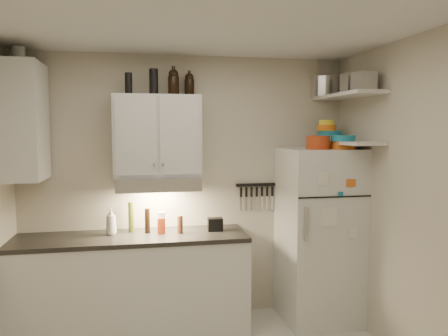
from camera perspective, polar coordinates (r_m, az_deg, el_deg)
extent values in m
cube|color=silver|center=(2.92, -1.48, 19.49)|extent=(3.20, 3.00, 0.02)
cube|color=#BCB4A0|center=(4.36, -4.78, -2.64)|extent=(3.20, 0.02, 2.60)
cube|color=#BCB4A0|center=(3.53, 25.39, -4.92)|extent=(0.02, 3.00, 2.60)
cube|color=silver|center=(4.24, -11.88, -14.95)|extent=(2.10, 0.60, 0.88)
cube|color=black|center=(4.11, -11.99, -8.90)|extent=(2.10, 0.62, 0.04)
cube|color=silver|center=(4.13, -8.72, 4.19)|extent=(0.80, 0.33, 0.75)
cube|color=silver|center=(4.10, -24.78, 5.54)|extent=(0.33, 0.55, 1.00)
cube|color=silver|center=(4.09, -8.60, -1.92)|extent=(0.76, 0.46, 0.12)
cube|color=silver|center=(4.43, 12.26, -8.55)|extent=(0.70, 0.68, 1.70)
cube|color=silver|center=(4.28, 15.82, 9.11)|extent=(0.30, 0.95, 0.03)
cube|color=silver|center=(4.27, 15.68, 3.22)|extent=(0.30, 0.95, 0.03)
cube|color=black|center=(4.47, 4.22, -2.20)|extent=(0.42, 0.02, 0.03)
cylinder|color=#A83513|center=(4.14, 12.17, 3.28)|extent=(0.26, 0.26, 0.13)
cube|color=orange|center=(4.20, 15.02, 2.89)|extent=(0.19, 0.23, 0.07)
cylinder|color=silver|center=(4.29, 13.89, 3.23)|extent=(0.08, 0.08, 0.11)
cylinder|color=silver|center=(4.60, 12.99, 10.29)|extent=(0.35, 0.35, 0.20)
cube|color=#AAAAAD|center=(4.24, 16.47, 10.56)|extent=(0.18, 0.17, 0.18)
cube|color=#AAAAAD|center=(4.01, 17.81, 10.72)|extent=(0.18, 0.18, 0.16)
cylinder|color=teal|center=(4.50, 13.67, 4.14)|extent=(0.24, 0.24, 0.10)
cylinder|color=orange|center=(4.48, 13.24, 5.13)|extent=(0.19, 0.19, 0.06)
cylinder|color=yellow|center=(4.48, 13.25, 5.80)|extent=(0.15, 0.15, 0.05)
cylinder|color=teal|center=(4.17, 15.31, 3.78)|extent=(0.28, 0.28, 0.06)
cylinder|color=black|center=(4.11, -9.17, 11.05)|extent=(0.10, 0.10, 0.23)
cylinder|color=black|center=(4.10, -12.36, 10.73)|extent=(0.07, 0.07, 0.19)
cylinder|color=silver|center=(4.25, -25.24, 13.22)|extent=(0.11, 0.11, 0.14)
imported|color=silver|center=(4.15, -14.53, -6.58)|extent=(0.11, 0.11, 0.28)
cylinder|color=brown|center=(4.10, -5.76, -7.34)|extent=(0.05, 0.05, 0.17)
cylinder|color=#525916|center=(4.22, -12.02, -6.28)|extent=(0.06, 0.06, 0.28)
cylinder|color=black|center=(4.15, -9.98, -6.79)|extent=(0.06, 0.06, 0.23)
cylinder|color=silver|center=(4.12, -8.15, -7.06)|extent=(0.08, 0.08, 0.20)
cylinder|color=#A83513|center=(4.11, -8.18, -7.48)|extent=(0.08, 0.08, 0.15)
cube|color=black|center=(4.19, -1.17, -7.37)|extent=(0.15, 0.11, 0.12)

